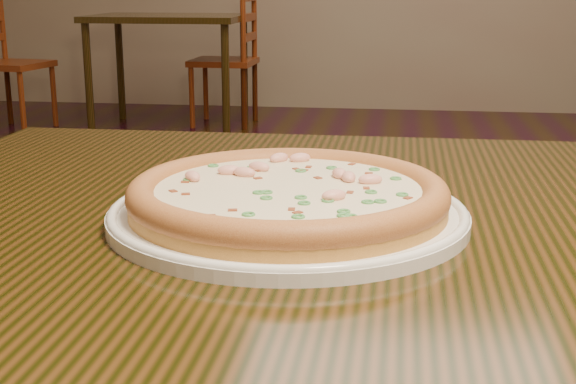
# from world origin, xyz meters

# --- Properties ---
(hero_table) EXTENTS (1.20, 0.80, 0.75)m
(hero_table) POSITION_xyz_m (-0.06, -0.94, 0.65)
(hero_table) COLOR black
(hero_table) RESTS_ON ground
(plate) EXTENTS (0.35, 0.35, 0.02)m
(plate) POSITION_xyz_m (-0.18, -0.99, 0.76)
(plate) COLOR white
(plate) RESTS_ON hero_table
(pizza) EXTENTS (0.31, 0.31, 0.03)m
(pizza) POSITION_xyz_m (-0.18, -0.98, 0.78)
(pizza) COLOR #C68A3F
(pizza) RESTS_ON plate
(bg_table_left) EXTENTS (1.00, 0.70, 0.75)m
(bg_table_left) POSITION_xyz_m (-1.61, 3.50, 0.65)
(bg_table_left) COLOR black
(bg_table_left) RESTS_ON ground
(chair_a) EXTENTS (0.48, 0.48, 0.95)m
(chair_a) POSITION_xyz_m (-2.68, 3.30, 0.44)
(chair_a) COLOR #5B2310
(chair_a) RESTS_ON ground
(chair_b) EXTENTS (0.43, 0.43, 0.95)m
(chair_b) POSITION_xyz_m (-1.23, 3.68, 0.44)
(chair_b) COLOR #5B2310
(chair_b) RESTS_ON ground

